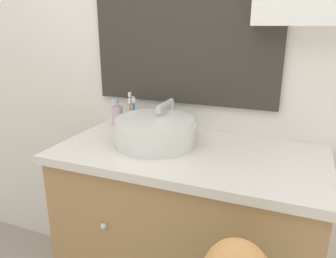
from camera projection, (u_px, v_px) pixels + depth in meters
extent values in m
cube|color=silver|center=(211.00, 57.00, 1.51)|extent=(3.20, 0.06, 2.50)
cube|color=#332D28|center=(184.00, 4.00, 1.45)|extent=(0.89, 0.02, 0.90)
cube|color=#B2C1CC|center=(183.00, 4.00, 1.45)|extent=(0.83, 0.01, 0.84)
cube|color=#A37A4C|center=(186.00, 246.00, 1.49)|extent=(1.06, 0.53, 0.86)
cube|color=beige|center=(188.00, 155.00, 1.35)|extent=(1.10, 0.57, 0.03)
sphere|color=silver|center=(104.00, 226.00, 1.27)|extent=(0.02, 0.02, 0.02)
cylinder|color=silver|center=(155.00, 132.00, 1.39)|extent=(0.34, 0.34, 0.12)
cylinder|color=silver|center=(155.00, 119.00, 1.38)|extent=(0.28, 0.28, 0.01)
cylinder|color=silver|center=(171.00, 116.00, 1.56)|extent=(0.02, 0.02, 0.15)
cylinder|color=silver|center=(165.00, 104.00, 1.47)|extent=(0.02, 0.15, 0.02)
cylinder|color=silver|center=(159.00, 110.00, 1.41)|extent=(0.02, 0.02, 0.02)
sphere|color=white|center=(190.00, 125.00, 1.54)|extent=(0.06, 0.06, 0.06)
cylinder|color=#66B27F|center=(133.00, 121.00, 1.62)|extent=(0.08, 0.08, 0.07)
cylinder|color=#3884DB|center=(134.00, 112.00, 1.60)|extent=(0.01, 0.01, 0.14)
cube|color=white|center=(134.00, 100.00, 1.59)|extent=(0.01, 0.02, 0.02)
cylinder|color=#8E56B7|center=(134.00, 111.00, 1.62)|extent=(0.01, 0.01, 0.14)
cube|color=white|center=(133.00, 99.00, 1.60)|extent=(0.01, 0.02, 0.02)
cylinder|color=#47B26B|center=(130.00, 109.00, 1.61)|extent=(0.01, 0.01, 0.17)
cube|color=white|center=(130.00, 95.00, 1.58)|extent=(0.01, 0.02, 0.02)
cylinder|color=orange|center=(130.00, 113.00, 1.59)|extent=(0.01, 0.01, 0.14)
cube|color=white|center=(129.00, 101.00, 1.57)|extent=(0.01, 0.02, 0.02)
cylinder|color=#CCA3BC|center=(118.00, 116.00, 1.66)|extent=(0.06, 0.06, 0.10)
cylinder|color=silver|center=(117.00, 104.00, 1.64)|extent=(0.02, 0.02, 0.02)
cube|color=silver|center=(116.00, 101.00, 1.62)|extent=(0.02, 0.03, 0.02)
cylinder|color=orange|center=(270.00, 250.00, 1.14)|extent=(0.01, 0.05, 0.12)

